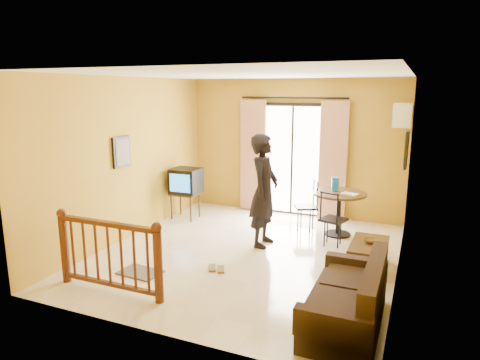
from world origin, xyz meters
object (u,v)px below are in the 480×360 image
at_px(dining_table, 339,201).
at_px(standing_person, 264,191).
at_px(sofa, 350,302).
at_px(television, 186,181).
at_px(coffee_table, 369,252).

relative_size(dining_table, standing_person, 0.51).
relative_size(dining_table, sofa, 0.59).
relative_size(television, dining_table, 0.59).
relative_size(television, coffee_table, 0.62).
bearing_deg(sofa, dining_table, 102.68).
relative_size(sofa, standing_person, 0.86).
xyz_separation_m(television, sofa, (3.72, -2.86, -0.50)).
bearing_deg(coffee_table, sofa, -89.99).
height_order(dining_table, sofa, dining_table).
height_order(dining_table, coffee_table, dining_table).
distance_m(television, standing_person, 2.13).
bearing_deg(television, sofa, -38.81).
relative_size(coffee_table, sofa, 0.56).
distance_m(coffee_table, sofa, 1.69).
bearing_deg(dining_table, coffee_table, -62.98).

